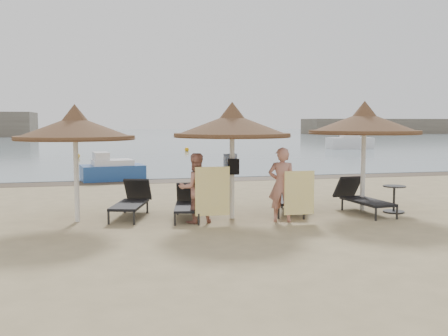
# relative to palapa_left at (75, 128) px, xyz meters

# --- Properties ---
(ground) EXTENTS (160.00, 160.00, 0.00)m
(ground) POSITION_rel_palapa_left_xyz_m (3.84, -1.55, -2.25)
(ground) COLOR tan
(ground) RESTS_ON ground
(sea) EXTENTS (200.00, 140.00, 0.03)m
(sea) POSITION_rel_palapa_left_xyz_m (3.84, 78.45, -2.23)
(sea) COLOR gray
(sea) RESTS_ON ground
(wet_sand_strip) EXTENTS (200.00, 1.60, 0.01)m
(wet_sand_strip) POSITION_rel_palapa_left_xyz_m (3.84, 7.85, -2.25)
(wet_sand_strip) COLOR #483A29
(wet_sand_strip) RESTS_ON ground
(palapa_left) EXTENTS (2.85, 2.85, 2.82)m
(palapa_left) POSITION_rel_palapa_left_xyz_m (0.00, 0.00, 0.00)
(palapa_left) COLOR white
(palapa_left) RESTS_ON ground
(palapa_center) EXTENTS (2.92, 2.92, 2.89)m
(palapa_center) POSITION_rel_palapa_left_xyz_m (3.74, -0.42, 0.06)
(palapa_center) COLOR white
(palapa_center) RESTS_ON ground
(palapa_right) EXTENTS (2.99, 2.99, 2.97)m
(palapa_right) POSITION_rel_palapa_left_xyz_m (7.47, -0.13, 0.11)
(palapa_right) COLOR white
(palapa_right) RESTS_ON ground
(lounger_far_left) EXTENTS (1.20, 2.12, 0.90)m
(lounger_far_left) POSITION_rel_palapa_left_xyz_m (1.32, 0.45, -1.84)
(lounger_far_left) COLOR #252526
(lounger_far_left) RESTS_ON ground
(lounger_near_left) EXTENTS (0.93, 1.92, 0.82)m
(lounger_near_left) POSITION_rel_palapa_left_xyz_m (2.68, -0.06, -1.88)
(lounger_near_left) COLOR #252526
(lounger_near_left) RESTS_ON ground
(lounger_near_right) EXTENTS (1.43, 2.18, 0.93)m
(lounger_near_right) POSITION_rel_palapa_left_xyz_m (5.58, 0.19, -1.83)
(lounger_near_right) COLOR #252526
(lounger_near_right) RESTS_ON ground
(lounger_far_right) EXTENTS (0.84, 2.09, 0.91)m
(lounger_far_right) POSITION_rel_palapa_left_xyz_m (7.28, -0.42, -1.84)
(lounger_far_right) COLOR #252526
(lounger_far_right) RESTS_ON ground
(side_table) EXTENTS (0.59, 0.59, 0.72)m
(side_table) POSITION_rel_palapa_left_xyz_m (8.12, -0.62, -1.91)
(side_table) COLOR #252526
(side_table) RESTS_ON ground
(person_left) EXTENTS (0.98, 0.73, 1.93)m
(person_left) POSITION_rel_palapa_left_xyz_m (2.75, -0.76, -1.28)
(person_left) COLOR tan
(person_left) RESTS_ON ground
(person_right) EXTENTS (1.12, 0.93, 2.09)m
(person_right) POSITION_rel_palapa_left_xyz_m (4.80, -1.10, -1.21)
(person_right) COLOR tan
(person_right) RESTS_ON ground
(towel_left) EXTENTS (0.82, 0.03, 1.15)m
(towel_left) POSITION_rel_palapa_left_xyz_m (3.10, -1.11, -1.46)
(towel_left) COLOR yellow
(towel_left) RESTS_ON ground
(towel_right) EXTENTS (0.75, 0.03, 1.05)m
(towel_right) POSITION_rel_palapa_left_xyz_m (5.15, -1.35, -1.53)
(towel_right) COLOR yellow
(towel_right) RESTS_ON ground
(bag_patterned) EXTENTS (0.35, 0.19, 0.42)m
(bag_patterned) POSITION_rel_palapa_left_xyz_m (3.74, -0.24, -0.86)
(bag_patterned) COLOR white
(bag_patterned) RESTS_ON ground
(bag_dark) EXTENTS (0.29, 0.18, 0.39)m
(bag_dark) POSITION_rel_palapa_left_xyz_m (3.74, -0.58, -0.94)
(bag_dark) COLOR black
(bag_dark) RESTS_ON ground
(pedal_boat) EXTENTS (2.70, 1.85, 1.17)m
(pedal_boat) POSITION_rel_palapa_left_xyz_m (0.89, 8.66, -1.82)
(pedal_boat) COLOR #21498F
(pedal_boat) RESTS_ON ground
(buoy_left) EXTENTS (0.35, 0.35, 0.35)m
(buoy_left) POSITION_rel_palapa_left_xyz_m (-1.20, 21.53, -2.07)
(buoy_left) COLOR orange
(buoy_left) RESTS_ON ground
(buoy_mid) EXTENTS (0.36, 0.36, 0.36)m
(buoy_mid) POSITION_rel_palapa_left_xyz_m (6.97, 27.48, -2.07)
(buoy_mid) COLOR orange
(buoy_mid) RESTS_ON ground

